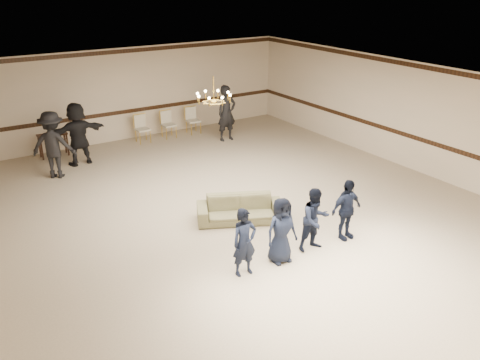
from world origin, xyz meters
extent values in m
cube|color=#B5A68B|center=(0.00, 0.00, 0.00)|extent=(12.00, 14.00, 0.01)
cube|color=#35261D|center=(0.00, 0.00, 3.20)|extent=(12.00, 14.00, 0.01)
cube|color=beige|center=(0.00, 7.00, 1.60)|extent=(12.00, 0.01, 3.20)
cube|color=beige|center=(6.00, 0.00, 1.60)|extent=(0.01, 14.00, 3.20)
cube|color=black|center=(0.00, 6.99, 1.00)|extent=(12.00, 0.02, 0.14)
cube|color=black|center=(0.00, 6.99, 3.08)|extent=(12.00, 0.02, 0.14)
imported|color=black|center=(-1.44, -2.61, 0.71)|extent=(0.54, 0.37, 1.41)
imported|color=black|center=(-0.54, -2.61, 0.71)|extent=(0.72, 0.49, 1.41)
imported|color=black|center=(0.36, -2.61, 0.71)|extent=(0.72, 0.57, 1.41)
imported|color=black|center=(1.26, -2.61, 0.71)|extent=(0.83, 0.36, 1.41)
imported|color=#7E7D54|center=(-0.25, -0.62, 0.30)|extent=(2.21, 1.63, 0.60)
imported|color=black|center=(-3.25, 4.64, 0.98)|extent=(1.46, 1.31, 1.96)
imported|color=black|center=(-2.35, 5.34, 0.98)|extent=(1.85, 0.70, 1.96)
imported|color=black|center=(2.75, 4.94, 0.98)|extent=(0.72, 0.48, 1.96)
cube|color=black|center=(-2.87, 6.50, 0.38)|extent=(0.92, 0.39, 0.77)
camera|label=1|loc=(-6.16, -9.81, 5.59)|focal=37.78mm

